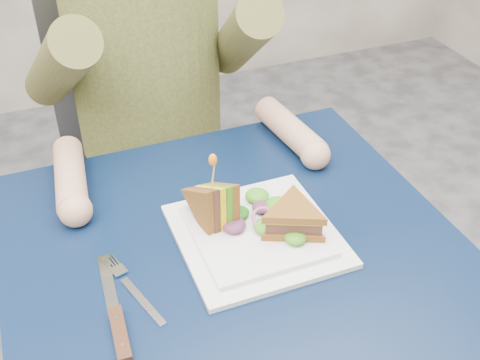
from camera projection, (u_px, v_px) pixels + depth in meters
name	position (u px, v px, depth m)	size (l,w,h in m)	color
table	(239.00, 289.00, 1.03)	(0.75, 0.75, 0.73)	black
chair	(147.00, 145.00, 1.60)	(0.42, 0.40, 0.93)	#47474C
diner	(144.00, 25.00, 1.29)	(0.54, 0.59, 0.74)	brown
plate	(256.00, 234.00, 1.01)	(0.26, 0.26, 0.02)	white
sandwich_flat	(293.00, 218.00, 0.99)	(0.16, 0.16, 0.05)	brown
sandwich_upright	(214.00, 205.00, 1.00)	(0.08, 0.13, 0.13)	brown
fork	(134.00, 290.00, 0.92)	(0.06, 0.18, 0.01)	silver
knife	(118.00, 324.00, 0.86)	(0.03, 0.22, 0.02)	silver
toothpick	(213.00, 174.00, 0.96)	(0.00, 0.00, 0.06)	tan
toothpick_frill	(213.00, 160.00, 0.95)	(0.01, 0.01, 0.02)	orange
lettuce_spill	(257.00, 220.00, 1.01)	(0.15, 0.13, 0.02)	#337A14
onion_ring	(264.00, 218.00, 1.01)	(0.04, 0.04, 0.01)	#9E4C7A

